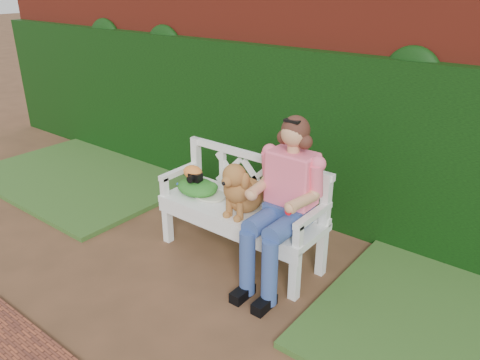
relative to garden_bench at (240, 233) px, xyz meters
The scene contains 11 objects.
ground 0.73m from the garden_bench, 108.59° to the right, with size 60.00×60.00×0.00m, color #49301F.
brick_wall 1.53m from the garden_bench, 99.94° to the left, with size 10.00×0.30×2.20m, color maroon.
ivy_hedge 1.22m from the garden_bench, 102.01° to the left, with size 10.00×0.18×1.70m, color #103B0C.
grass_left 2.64m from the garden_bench, behind, with size 2.60×2.00×0.05m, color #23491C.
garden_bench is the anchor object (origin of this frame).
seated_woman 0.65m from the garden_bench, ahead, with size 0.57×0.76×1.35m, color #F24D54, non-canonical shape.
dog 0.49m from the garden_bench, 30.71° to the right, with size 0.32×0.43×0.48m, color #B0782E, non-canonical shape.
tennis_racket 0.47m from the garden_bench, behind, with size 0.60×0.25×0.03m, color silver, non-canonical shape.
green_bag 0.58m from the garden_bench, behind, with size 0.40×0.31×0.14m, color #197C28, non-canonical shape.
camera_item 0.64m from the garden_bench, behind, with size 0.11×0.08×0.07m, color black.
baseball_glove 0.70m from the garden_bench, behind, with size 0.20×0.14×0.12m, color orange.
Camera 1 is at (2.44, -2.17, 2.32)m, focal length 35.00 mm.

